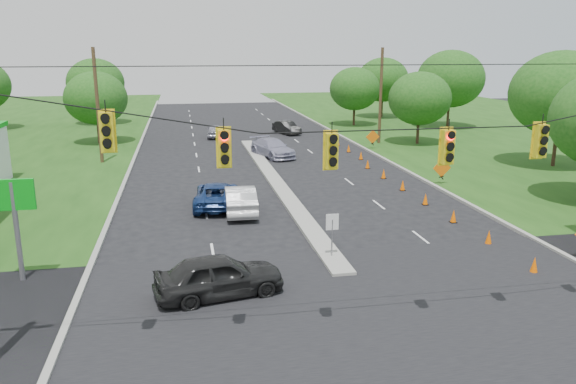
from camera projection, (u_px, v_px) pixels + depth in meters
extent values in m
plane|color=black|center=(379.00, 324.00, 18.54)|extent=(160.00, 160.00, 0.00)
cube|color=black|center=(379.00, 324.00, 18.54)|extent=(160.00, 14.00, 0.02)
cube|color=gray|center=(133.00, 162.00, 45.28)|extent=(0.25, 110.00, 0.16)
cube|color=gray|center=(372.00, 153.00, 48.92)|extent=(0.25, 110.00, 0.16)
cube|color=gray|center=(275.00, 182.00, 38.53)|extent=(1.00, 34.00, 0.18)
cylinder|color=gray|center=(332.00, 240.00, 24.03)|extent=(0.06, 0.06, 1.80)
cube|color=white|center=(332.00, 222.00, 23.83)|extent=(0.55, 0.04, 0.70)
cylinder|color=black|center=(401.00, 116.00, 15.85)|extent=(24.00, 0.04, 0.04)
cube|color=yellow|center=(107.00, 132.00, 14.47)|extent=(0.34, 0.24, 1.00)
cube|color=yellow|center=(224.00, 148.00, 15.14)|extent=(0.34, 0.24, 1.00)
cube|color=yellow|center=(332.00, 151.00, 15.73)|extent=(0.34, 0.24, 1.00)
cube|color=yellow|center=(448.00, 147.00, 16.36)|extent=(0.34, 0.24, 1.00)
cube|color=yellow|center=(540.00, 141.00, 16.88)|extent=(0.34, 0.24, 1.00)
cylinder|color=#422D1C|center=(98.00, 106.00, 43.73)|extent=(0.28, 0.28, 9.00)
cylinder|color=#422D1C|center=(381.00, 96.00, 53.00)|extent=(0.28, 0.28, 9.00)
cylinder|color=gray|center=(17.00, 233.00, 21.50)|extent=(0.20, 0.20, 4.00)
cube|color=#03A013|center=(12.00, 195.00, 21.13)|extent=(1.60, 0.15, 1.20)
cone|color=#FF6100|center=(534.00, 265.00, 22.69)|extent=(0.32, 0.32, 0.70)
cone|color=#FF6100|center=(489.00, 237.00, 26.02)|extent=(0.32, 0.32, 0.70)
cone|color=#FF6100|center=(454.00, 216.00, 29.35)|extent=(0.32, 0.32, 0.70)
cone|color=#FF6100|center=(425.00, 199.00, 32.69)|extent=(0.32, 0.32, 0.70)
cone|color=#FF6100|center=(403.00, 185.00, 36.02)|extent=(0.32, 0.32, 0.70)
cone|color=#FF6100|center=(384.00, 174.00, 39.35)|extent=(0.32, 0.32, 0.70)
cone|color=#FF6100|center=(368.00, 164.00, 42.68)|extent=(0.32, 0.32, 0.70)
cone|color=#FF6100|center=(361.00, 155.00, 46.12)|extent=(0.32, 0.32, 0.70)
cone|color=#FF6100|center=(349.00, 148.00, 49.46)|extent=(0.32, 0.32, 0.70)
cone|color=#FF6100|center=(338.00, 142.00, 52.79)|extent=(0.32, 0.32, 0.70)
cube|color=black|center=(441.00, 177.00, 37.48)|extent=(0.06, 0.58, 0.26)
cube|color=black|center=(441.00, 177.00, 37.48)|extent=(0.06, 0.58, 0.26)
cube|color=orange|center=(442.00, 168.00, 37.34)|extent=(1.27, 0.05, 1.27)
cube|color=black|center=(372.00, 143.00, 50.81)|extent=(0.06, 0.58, 0.26)
cube|color=black|center=(372.00, 143.00, 50.81)|extent=(0.06, 0.58, 0.26)
cube|color=orange|center=(373.00, 137.00, 50.67)|extent=(1.27, 0.05, 1.27)
cylinder|color=black|center=(99.00, 131.00, 53.78)|extent=(0.28, 0.28, 2.52)
ellipsoid|color=#194C14|center=(96.00, 98.00, 53.02)|extent=(5.88, 5.88, 5.04)
cylinder|color=black|center=(98.00, 112.00, 67.66)|extent=(0.28, 0.28, 2.88)
ellipsoid|color=#194C14|center=(96.00, 83.00, 66.79)|extent=(6.72, 6.72, 5.76)
cylinder|color=black|center=(555.00, 146.00, 43.05)|extent=(0.28, 0.28, 3.24)
ellipsoid|color=#194C14|center=(561.00, 94.00, 42.07)|extent=(7.56, 7.56, 6.48)
cylinder|color=black|center=(418.00, 131.00, 53.48)|extent=(0.28, 0.28, 2.52)
ellipsoid|color=#194C14|center=(420.00, 98.00, 52.72)|extent=(5.88, 5.88, 5.04)
cylinder|color=black|center=(448.00, 114.00, 64.36)|extent=(0.28, 0.28, 3.24)
ellipsoid|color=#194C14|center=(451.00, 79.00, 63.38)|extent=(7.56, 7.56, 6.48)
cylinder|color=black|center=(382.00, 107.00, 74.15)|extent=(0.28, 0.28, 2.88)
ellipsoid|color=#194C14|center=(383.00, 80.00, 73.28)|extent=(6.72, 6.72, 5.76)
cylinder|color=black|center=(354.00, 115.00, 66.45)|extent=(0.28, 0.28, 2.52)
ellipsoid|color=#194C14|center=(355.00, 89.00, 65.69)|extent=(5.88, 5.88, 5.04)
imported|color=black|center=(219.00, 276.00, 20.45)|extent=(4.99, 2.79, 1.60)
imported|color=#B9B9B9|center=(240.00, 199.00, 31.00)|extent=(1.78, 4.74, 1.55)
imported|color=navy|center=(216.00, 195.00, 32.22)|extent=(2.93, 5.40, 1.44)
imported|color=#9290AB|center=(273.00, 148.00, 47.20)|extent=(3.72, 5.66, 1.52)
imported|color=#A1A0AF|center=(215.00, 131.00, 57.59)|extent=(1.95, 4.09, 1.35)
imported|color=black|center=(287.00, 128.00, 60.10)|extent=(2.68, 4.39, 1.37)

